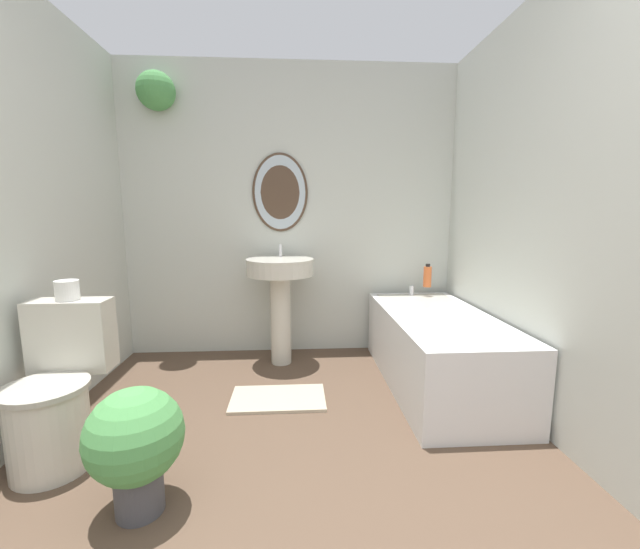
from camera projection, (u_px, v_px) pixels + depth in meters
wall_back at (284, 206)px, 3.29m from camera, size 2.86×0.29×2.40m
wall_right at (568, 211)px, 1.96m from camera, size 0.06×2.99×2.40m
toilet at (57, 396)px, 1.88m from camera, size 0.39×0.52×0.76m
pedestal_sink at (280, 286)px, 3.07m from camera, size 0.52×0.52×0.94m
bathtub at (437, 348)px, 2.71m from camera, size 0.68×1.48×0.59m
shampoo_bottle at (427, 276)px, 3.24m from camera, size 0.07×0.07×0.19m
potted_plant at (135, 441)px, 1.54m from camera, size 0.38×0.38×0.52m
bath_mat at (278, 398)px, 2.52m from camera, size 0.60×0.36×0.02m
toilet_paper_roll at (67, 290)px, 1.97m from camera, size 0.11×0.11×0.10m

